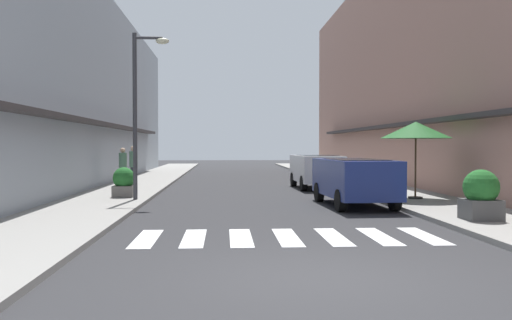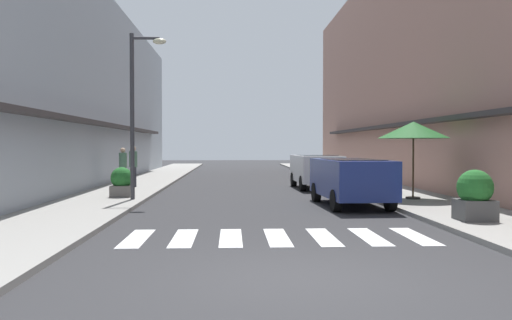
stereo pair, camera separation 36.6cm
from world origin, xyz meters
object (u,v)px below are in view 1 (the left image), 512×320
(pedestrian_walking_far, at_px, (133,165))
(planter_midblock, at_px, (124,182))
(street_lamp, at_px, (141,98))
(planter_corner, at_px, (481,195))
(parked_car_mid, at_px, (316,168))
(cafe_umbrella, at_px, (416,130))
(pedestrian_walking_near, at_px, (123,166))
(parked_car_near, at_px, (354,177))

(pedestrian_walking_far, bearing_deg, planter_midblock, 131.80)
(street_lamp, relative_size, planter_corner, 4.53)
(parked_car_mid, xyz_separation_m, planter_corner, (2.05, -10.91, -0.20))
(cafe_umbrella, height_order, pedestrian_walking_near, cafe_umbrella)
(street_lamp, bearing_deg, pedestrian_walking_far, 101.98)
(cafe_umbrella, distance_m, planter_corner, 5.38)
(street_lamp, relative_size, cafe_umbrella, 2.12)
(parked_car_mid, bearing_deg, street_lamp, -140.81)
(planter_corner, bearing_deg, pedestrian_walking_near, 132.98)
(pedestrian_walking_near, bearing_deg, street_lamp, 133.15)
(parked_car_mid, relative_size, pedestrian_walking_near, 2.37)
(parked_car_near, xyz_separation_m, street_lamp, (-6.75, 1.35, 2.51))
(parked_car_near, xyz_separation_m, planter_midblock, (-7.48, 2.24, -0.30))
(pedestrian_walking_far, bearing_deg, street_lamp, 138.58)
(parked_car_mid, distance_m, pedestrian_walking_near, 8.43)
(parked_car_mid, distance_m, pedestrian_walking_far, 7.88)
(parked_car_mid, bearing_deg, pedestrian_walking_near, 177.76)
(parked_car_near, relative_size, cafe_umbrella, 1.68)
(parked_car_mid, relative_size, planter_corner, 3.30)
(parked_car_near, distance_m, planter_midblock, 7.81)
(cafe_umbrella, bearing_deg, parked_car_near, -155.67)
(street_lamp, bearing_deg, parked_car_mid, 39.19)
(cafe_umbrella, relative_size, planter_corner, 2.13)
(cafe_umbrella, height_order, planter_midblock, cafe_umbrella)
(planter_corner, xyz_separation_m, pedestrian_walking_far, (-9.93, 10.71, 0.33))
(cafe_umbrella, distance_m, planter_midblock, 10.02)
(pedestrian_walking_far, bearing_deg, parked_car_mid, -141.90)
(cafe_umbrella, relative_size, pedestrian_walking_far, 1.46)
(parked_car_near, height_order, cafe_umbrella, cafe_umbrella)
(cafe_umbrella, distance_m, pedestrian_walking_near, 12.44)
(pedestrian_walking_near, xyz_separation_m, pedestrian_walking_far, (0.54, -0.54, 0.05))
(cafe_umbrella, xyz_separation_m, planter_corner, (-0.26, -5.11, -1.67))
(planter_midblock, bearing_deg, pedestrian_walking_near, 100.81)
(planter_corner, bearing_deg, parked_car_near, 116.84)
(pedestrian_walking_far, bearing_deg, pedestrian_walking_near, -8.08)
(pedestrian_walking_near, relative_size, pedestrian_walking_far, 0.95)
(street_lamp, bearing_deg, planter_corner, -31.55)
(planter_midblock, height_order, pedestrian_walking_far, pedestrian_walking_far)
(parked_car_near, height_order, parked_car_mid, same)
(parked_car_near, distance_m, pedestrian_walking_far, 10.31)
(parked_car_mid, bearing_deg, planter_midblock, -148.32)
(planter_corner, bearing_deg, street_lamp, 148.45)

